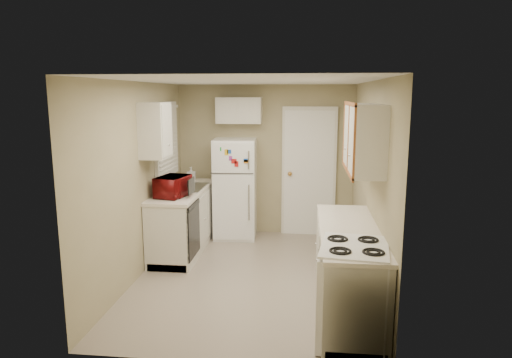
# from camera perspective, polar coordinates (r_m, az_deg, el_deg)

# --- Properties ---
(floor) EXTENTS (3.80, 3.80, 0.00)m
(floor) POSITION_cam_1_polar(r_m,az_deg,el_deg) (5.85, -0.54, -12.06)
(floor) COLOR #B3A697
(floor) RESTS_ON ground
(ceiling) EXTENTS (3.80, 3.80, 0.00)m
(ceiling) POSITION_cam_1_polar(r_m,az_deg,el_deg) (5.40, -0.59, 12.16)
(ceiling) COLOR white
(ceiling) RESTS_ON floor
(wall_left) EXTENTS (3.80, 3.80, 0.00)m
(wall_left) POSITION_cam_1_polar(r_m,az_deg,el_deg) (5.83, -14.36, -0.14)
(wall_left) COLOR tan
(wall_left) RESTS_ON floor
(wall_right) EXTENTS (3.80, 3.80, 0.00)m
(wall_right) POSITION_cam_1_polar(r_m,az_deg,el_deg) (5.52, 14.03, -0.72)
(wall_right) COLOR tan
(wall_right) RESTS_ON floor
(wall_back) EXTENTS (2.80, 2.80, 0.00)m
(wall_back) POSITION_cam_1_polar(r_m,az_deg,el_deg) (7.36, 1.18, 2.36)
(wall_back) COLOR tan
(wall_back) RESTS_ON floor
(wall_front) EXTENTS (2.80, 2.80, 0.00)m
(wall_front) POSITION_cam_1_polar(r_m,az_deg,el_deg) (3.67, -4.09, -6.05)
(wall_front) COLOR tan
(wall_front) RESTS_ON floor
(left_counter) EXTENTS (0.60, 1.80, 0.90)m
(left_counter) POSITION_cam_1_polar(r_m,az_deg,el_deg) (6.74, -8.99, -5.05)
(left_counter) COLOR silver
(left_counter) RESTS_ON floor
(dishwasher) EXTENTS (0.03, 0.58, 0.72)m
(dishwasher) POSITION_cam_1_polar(r_m,az_deg,el_deg) (6.10, -7.84, -6.29)
(dishwasher) COLOR black
(dishwasher) RESTS_ON floor
(sink) EXTENTS (0.54, 0.74, 0.16)m
(sink) POSITION_cam_1_polar(r_m,az_deg,el_deg) (6.79, -8.76, -1.38)
(sink) COLOR gray
(sink) RESTS_ON left_counter
(microwave) EXTENTS (0.54, 0.37, 0.33)m
(microwave) POSITION_cam_1_polar(r_m,az_deg,el_deg) (6.18, -10.35, -0.80)
(microwave) COLOR maroon
(microwave) RESTS_ON left_counter
(soap_bottle) EXTENTS (0.13, 0.13, 0.22)m
(soap_bottle) POSITION_cam_1_polar(r_m,az_deg,el_deg) (7.27, -8.11, 0.56)
(soap_bottle) COLOR silver
(soap_bottle) RESTS_ON left_counter
(window_blinds) EXTENTS (0.10, 0.98, 1.08)m
(window_blinds) POSITION_cam_1_polar(r_m,az_deg,el_deg) (6.75, -11.08, 4.84)
(window_blinds) COLOR silver
(window_blinds) RESTS_ON wall_left
(upper_cabinet_left) EXTENTS (0.30, 0.45, 0.70)m
(upper_cabinet_left) POSITION_cam_1_polar(r_m,az_deg,el_deg) (5.91, -12.51, 5.95)
(upper_cabinet_left) COLOR silver
(upper_cabinet_left) RESTS_ON wall_left
(refrigerator) EXTENTS (0.67, 0.66, 1.57)m
(refrigerator) POSITION_cam_1_polar(r_m,az_deg,el_deg) (7.20, -2.60, -1.19)
(refrigerator) COLOR white
(refrigerator) RESTS_ON floor
(cabinet_over_fridge) EXTENTS (0.70, 0.30, 0.40)m
(cabinet_over_fridge) POSITION_cam_1_polar(r_m,az_deg,el_deg) (7.19, -2.11, 8.56)
(cabinet_over_fridge) COLOR silver
(cabinet_over_fridge) RESTS_ON wall_back
(interior_door) EXTENTS (0.86, 0.06, 2.08)m
(interior_door) POSITION_cam_1_polar(r_m,az_deg,el_deg) (7.33, 6.61, 0.83)
(interior_door) COLOR white
(interior_door) RESTS_ON floor
(right_counter) EXTENTS (0.60, 2.00, 0.90)m
(right_counter) POSITION_cam_1_polar(r_m,az_deg,el_deg) (4.92, 11.36, -11.08)
(right_counter) COLOR silver
(right_counter) RESTS_ON floor
(stove) EXTENTS (0.68, 0.80, 0.88)m
(stove) POSITION_cam_1_polar(r_m,az_deg,el_deg) (4.38, 11.99, -14.04)
(stove) COLOR white
(stove) RESTS_ON floor
(upper_cabinet_right) EXTENTS (0.30, 1.20, 0.70)m
(upper_cabinet_right) POSITION_cam_1_polar(r_m,az_deg,el_deg) (4.92, 13.38, 5.04)
(upper_cabinet_right) COLOR silver
(upper_cabinet_right) RESTS_ON wall_right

